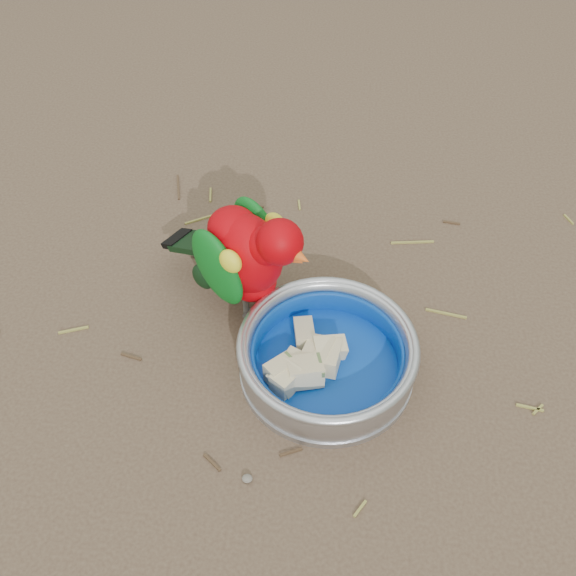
# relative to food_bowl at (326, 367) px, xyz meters

# --- Properties ---
(ground) EXTENTS (60.00, 60.00, 0.00)m
(ground) POSITION_rel_food_bowl_xyz_m (-0.04, -0.10, -0.01)
(ground) COLOR brown
(food_bowl) EXTENTS (0.23, 0.23, 0.02)m
(food_bowl) POSITION_rel_food_bowl_xyz_m (0.00, 0.00, 0.00)
(food_bowl) COLOR #B2B2BA
(food_bowl) RESTS_ON ground
(bowl_wall) EXTENTS (0.23, 0.23, 0.04)m
(bowl_wall) POSITION_rel_food_bowl_xyz_m (0.00, 0.00, 0.03)
(bowl_wall) COLOR #B2B2BA
(bowl_wall) RESTS_ON food_bowl
(fruit_wedges) EXTENTS (0.14, 0.14, 0.03)m
(fruit_wedges) POSITION_rel_food_bowl_xyz_m (0.00, 0.00, 0.02)
(fruit_wedges) COLOR beige
(fruit_wedges) RESTS_ON food_bowl
(lory_parrot) EXTENTS (0.25, 0.21, 0.18)m
(lory_parrot) POSITION_rel_food_bowl_xyz_m (-0.11, 0.10, 0.08)
(lory_parrot) COLOR #AC0007
(lory_parrot) RESTS_ON ground
(ground_debris) EXTENTS (0.90, 0.80, 0.01)m
(ground_debris) POSITION_rel_food_bowl_xyz_m (-0.04, -0.06, -0.01)
(ground_debris) COLOR olive
(ground_debris) RESTS_ON ground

